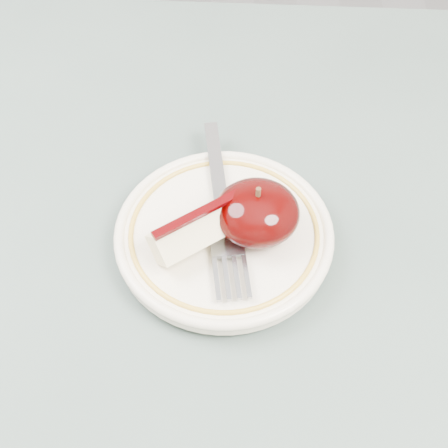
# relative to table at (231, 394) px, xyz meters

# --- Properties ---
(table) EXTENTS (0.90, 0.90, 0.75)m
(table) POSITION_rel_table_xyz_m (0.00, 0.00, 0.00)
(table) COLOR brown
(table) RESTS_ON ground
(plate) EXTENTS (0.18, 0.18, 0.02)m
(plate) POSITION_rel_table_xyz_m (-0.01, 0.10, 0.10)
(plate) COLOR #F4EACC
(plate) RESTS_ON table
(apple_half) EXTENTS (0.07, 0.07, 0.05)m
(apple_half) POSITION_rel_table_xyz_m (0.01, 0.10, 0.13)
(apple_half) COLOR black
(apple_half) RESTS_ON plate
(apple_wedge) EXTENTS (0.09, 0.08, 0.04)m
(apple_wedge) POSITION_rel_table_xyz_m (-0.03, 0.09, 0.12)
(apple_wedge) COLOR beige
(apple_wedge) RESTS_ON plate
(fork) EXTENTS (0.05, 0.19, 0.00)m
(fork) POSITION_rel_table_xyz_m (-0.01, 0.12, 0.11)
(fork) COLOR gray
(fork) RESTS_ON plate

